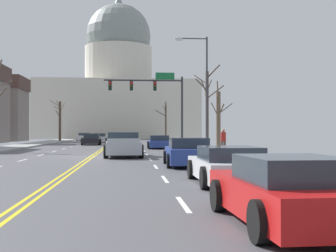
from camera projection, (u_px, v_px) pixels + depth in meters
ground at (92, 156)px, 28.54m from camera, size 20.00×180.00×0.20m
signal_gantry at (155, 93)px, 45.44m from camera, size 7.91×0.41×7.30m
street_lamp_right at (203, 83)px, 34.57m from camera, size 2.51×0.24×8.63m
capitol_building at (119, 88)px, 98.48m from camera, size 33.16×20.20×31.45m
sedan_near_00 at (159, 142)px, 41.13m from camera, size 2.13×4.46×1.20m
sedan_near_01 at (120, 145)px, 34.76m from camera, size 2.06×4.64×1.17m
pickup_truck_near_02 at (123, 146)px, 28.33m from camera, size 2.44×5.28×1.52m
sedan_near_03 at (188, 153)px, 20.95m from camera, size 2.20×4.57×1.29m
sedan_near_04 at (228, 166)px, 13.91m from camera, size 2.10×4.52×1.14m
sedan_near_05 at (287, 192)px, 7.84m from camera, size 2.09×4.33×1.19m
sedan_oncoming_00 at (91, 140)px, 51.93m from camera, size 2.14×4.49×1.29m
sedan_oncoming_01 at (99, 138)px, 60.56m from camera, size 2.04×4.65×1.27m
sedan_oncoming_02 at (84, 137)px, 74.11m from camera, size 2.24×4.74×1.26m
bare_tree_00 at (165, 121)px, 69.48m from camera, size 1.78×2.27×5.92m
bare_tree_02 at (207, 106)px, 37.39m from camera, size 2.47×2.19×6.90m
bare_tree_03 at (60, 120)px, 67.11m from camera, size 1.92×2.37×5.99m
bare_tree_04 at (218, 120)px, 33.29m from camera, size 1.51×1.59×5.06m
pedestrian_00 at (223, 140)px, 29.80m from camera, size 0.35×0.34×1.60m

